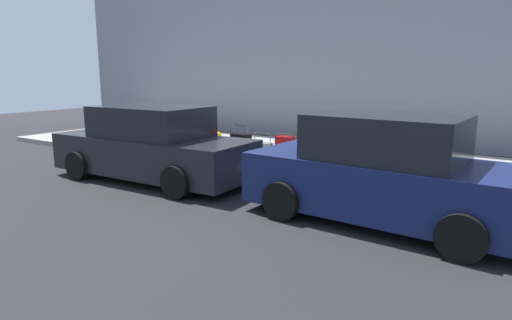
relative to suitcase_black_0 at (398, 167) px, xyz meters
The scene contains 15 objects.
ground_plane 4.19m from the suitcase_black_0, ahead, with size 40.00×40.00×0.00m, color black.
sidewalk_curb 4.49m from the suitcase_black_0, 23.57° to the right, with size 18.00×5.00×0.14m, color gray.
suitcase_black_0 is the anchor object (origin of this frame).
suitcase_maroon_1 0.54m from the suitcase_black_0, ahead, with size 0.48×0.24×0.69m.
suitcase_navy_2 1.11m from the suitcase_black_0, ahead, with size 0.43×0.22×0.84m.
suitcase_teal_3 1.64m from the suitcase_black_0, ahead, with size 0.41×0.21×0.90m.
suitcase_olive_4 2.13m from the suitcase_black_0, ahead, with size 0.36×0.24×0.84m.
suitcase_red_5 2.64m from the suitcase_black_0, ahead, with size 0.45×0.28×0.82m.
suitcase_silver_6 3.22m from the suitcase_black_0, ahead, with size 0.50×0.26×0.80m.
suitcase_black_7 3.83m from the suitcase_black_0, ahead, with size 0.52×0.30×0.97m.
fire_hydrant 4.63m from the suitcase_black_0, ahead, with size 0.39×0.21×0.72m.
bollard_post 5.09m from the suitcase_black_0, ahead, with size 0.12×0.12×0.95m, color #333338.
parking_meter 1.00m from the suitcase_black_0, 165.66° to the right, with size 0.12×0.09×1.27m.
parked_car_navy_0 2.21m from the suitcase_black_0, 99.08° to the left, with size 4.44×2.15×1.72m.
parked_car_charcoal_1 5.26m from the suitcase_black_0, 24.22° to the left, with size 4.71×2.03×1.64m.
Camera 1 is at (-6.37, 8.13, 2.35)m, focal length 30.45 mm.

